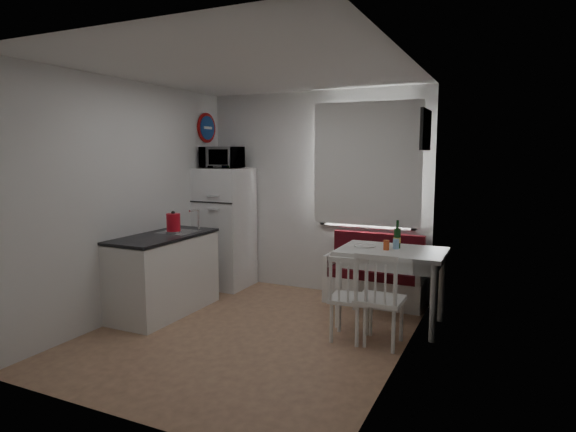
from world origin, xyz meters
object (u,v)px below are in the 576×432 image
object	(u,v)px
chair_left	(349,289)
fridge	(225,228)
dining_table	(392,258)
chair_right	(378,290)
bench	(375,281)
wine_bottle	(397,234)
kettle	(173,223)
microwave	(222,157)
kitchen_counter	(165,273)

from	to	relation	value
chair_left	fridge	world-z (taller)	fridge
dining_table	chair_right	distance (m)	0.68
dining_table	chair_right	bearing A→B (deg)	-88.15
chair_right	fridge	distance (m)	2.72
bench	wine_bottle	distance (m)	0.95
dining_table	kettle	bearing A→B (deg)	-166.84
chair_right	microwave	bearing A→B (deg)	155.33
bench	chair_left	bearing A→B (deg)	-85.79
bench	wine_bottle	world-z (taller)	wine_bottle
chair_right	dining_table	bearing A→B (deg)	93.24
kitchen_counter	wine_bottle	size ratio (longest dim) A/B	4.42
dining_table	microwave	distance (m)	2.66
kettle	wine_bottle	size ratio (longest dim) A/B	0.84
bench	chair_right	world-z (taller)	chair_right
wine_bottle	fridge	bearing A→B (deg)	169.64
chair_right	fridge	world-z (taller)	fridge
chair_right	kettle	bearing A→B (deg)	178.83
dining_table	chair_right	xyz separation A→B (m)	(0.03, -0.66, -0.16)
chair_left	chair_right	bearing A→B (deg)	-6.06
chair_right	microwave	size ratio (longest dim) A/B	0.95
dining_table	wine_bottle	xyz separation A→B (m)	(0.03, 0.10, 0.24)
kitchen_counter	dining_table	xyz separation A→B (m)	(2.42, 0.70, 0.26)
dining_table	chair_left	size ratio (longest dim) A/B	2.39
microwave	dining_table	bearing A→B (deg)	-11.63
chair_left	chair_right	world-z (taller)	chair_right
kitchen_counter	microwave	distance (m)	1.76
dining_table	chair_left	bearing A→B (deg)	-111.42
microwave	kettle	bearing A→B (deg)	-88.40
kitchen_counter	fridge	bearing A→B (deg)	89.10
chair_right	wine_bottle	distance (m)	0.86
bench	kettle	world-z (taller)	kettle
wine_bottle	microwave	bearing A→B (deg)	170.79
bench	kettle	xyz separation A→B (m)	(-2.03, -1.23, 0.75)
fridge	bench	bearing A→B (deg)	2.99
chair_left	chair_right	distance (m)	0.28
bench	fridge	world-z (taller)	fridge
dining_table	microwave	world-z (taller)	microwave
fridge	wine_bottle	bearing A→B (deg)	-10.36
dining_table	chair_left	world-z (taller)	chair_left
kitchen_counter	wine_bottle	world-z (taller)	kitchen_counter
kitchen_counter	chair_left	bearing A→B (deg)	1.13
chair_left	microwave	xyz separation A→B (m)	(-2.15, 1.15, 1.23)
kitchen_counter	dining_table	size ratio (longest dim) A/B	1.21
fridge	kettle	size ratio (longest dim) A/B	6.43
chair_left	kettle	bearing A→B (deg)	173.02
bench	fridge	distance (m)	2.12
kettle	wine_bottle	xyz separation A→B (m)	(2.40, 0.68, -0.06)
bench	microwave	xyz separation A→B (m)	(-2.06, -0.16, 1.47)
kitchen_counter	chair_right	xyz separation A→B (m)	(2.45, 0.04, 0.10)
dining_table	microwave	xyz separation A→B (m)	(-2.40, 0.49, 1.03)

